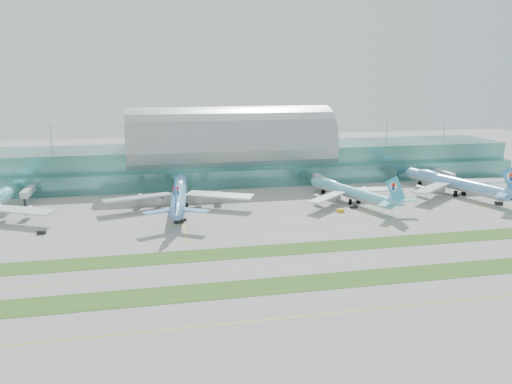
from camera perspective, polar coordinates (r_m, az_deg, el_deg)
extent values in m
plane|color=gray|center=(178.63, 3.62, -6.78)|extent=(700.00, 700.00, 0.00)
cube|color=#3D7A75|center=(299.55, -2.93, 3.40)|extent=(340.00, 42.00, 20.00)
cube|color=#3D7A75|center=(277.20, -2.15, 1.56)|extent=(340.00, 8.00, 10.00)
ellipsoid|color=#9EA5A8|center=(298.00, -2.95, 5.30)|extent=(340.00, 46.20, 16.17)
cylinder|color=white|center=(297.01, -2.97, 6.83)|extent=(0.80, 0.80, 16.00)
cube|color=#B2B7B7|center=(269.61, -24.53, 0.13)|extent=(3.50, 22.00, 3.00)
cylinder|color=black|center=(260.88, -24.92, -1.11)|extent=(1.00, 1.00, 4.00)
cube|color=#B2B7B7|center=(263.02, -8.42, 0.90)|extent=(3.50, 22.00, 3.00)
cylinder|color=black|center=(254.06, -8.25, -0.35)|extent=(1.00, 1.00, 4.00)
cube|color=#B2B7B7|center=(277.34, 7.24, 1.57)|extent=(3.50, 22.00, 3.00)
cylinder|color=black|center=(268.86, 7.90, 0.42)|extent=(1.00, 1.00, 4.00)
cube|color=#B2B7B7|center=(309.69, 20.49, 2.06)|extent=(3.50, 22.00, 3.00)
cylinder|color=black|center=(302.11, 21.44, 1.04)|extent=(1.00, 1.00, 4.00)
cube|color=#2D591E|center=(153.73, 6.42, -10.24)|extent=(420.00, 12.00, 0.08)
cube|color=#2D591E|center=(180.43, 3.45, -6.56)|extent=(420.00, 12.00, 0.08)
cube|color=yellow|center=(136.70, 9.08, -13.47)|extent=(420.00, 0.35, 0.01)
cube|color=yellow|center=(166.06, 4.91, -8.39)|extent=(420.00, 0.35, 0.01)
cube|color=yellow|center=(195.07, 2.22, -5.01)|extent=(420.00, 0.35, 0.01)
cube|color=yellow|center=(215.51, 0.81, -3.22)|extent=(420.00, 0.35, 0.01)
cone|color=#6AD9E9|center=(269.36, -26.39, 0.03)|extent=(6.50, 5.45, 6.05)
cube|color=white|center=(231.91, -25.18, -1.90)|extent=(29.33, 20.09, 1.19)
cylinder|color=gray|center=(238.67, -25.72, -2.06)|extent=(3.83, 5.67, 3.32)
cylinder|color=black|center=(261.59, -27.00, -1.41)|extent=(1.76, 1.76, 2.93)
cylinder|color=#67A5E3|center=(236.74, -8.77, -0.27)|extent=(12.01, 65.37, 6.51)
ellipsoid|color=#67A5E3|center=(254.11, -8.66, 1.07)|extent=(7.84, 20.23, 4.64)
cone|color=#67A5E3|center=(270.94, -8.55, 1.45)|extent=(6.93, 5.78, 6.51)
cone|color=#67A5E3|center=(200.88, -9.08, -2.35)|extent=(6.96, 9.93, 6.18)
cube|color=silver|center=(236.24, -13.36, -0.61)|extent=(32.41, 16.82, 1.28)
cylinder|color=#989BA1|center=(241.74, -12.08, -0.77)|extent=(4.05, 6.05, 3.57)
cube|color=silver|center=(234.87, -4.17, -0.36)|extent=(31.65, 21.28, 1.28)
cylinder|color=#989BA1|center=(240.73, -5.35, -0.59)|extent=(4.05, 6.05, 3.57)
cube|color=#2D79CB|center=(201.26, -9.13, -0.38)|extent=(1.80, 13.79, 15.13)
cylinder|color=white|center=(201.92, -9.13, 0.13)|extent=(1.37, 5.10, 5.04)
cylinder|color=black|center=(261.90, -8.57, -0.04)|extent=(1.89, 1.89, 3.15)
cylinder|color=black|center=(233.98, -9.52, -1.68)|extent=(1.89, 1.89, 3.15)
cylinder|color=black|center=(233.75, -7.98, -1.64)|extent=(1.89, 1.89, 3.15)
cylinder|color=#61C3D6|center=(248.04, 10.68, 0.03)|extent=(23.35, 53.40, 5.47)
ellipsoid|color=#61C3D6|center=(259.00, 8.45, 1.02)|extent=(10.43, 17.41, 3.90)
cone|color=#61C3D6|center=(270.10, 6.53, 1.25)|extent=(6.63, 5.98, 5.47)
cone|color=#61C3D6|center=(226.48, 15.88, -1.24)|extent=(7.54, 9.22, 5.20)
cube|color=silver|center=(236.72, 8.09, -0.59)|extent=(24.24, 22.49, 1.08)
cylinder|color=gray|center=(243.18, 8.09, -0.67)|extent=(4.44, 5.57, 3.00)
cube|color=silver|center=(257.56, 13.58, 0.29)|extent=(26.74, 7.82, 1.08)
cylinder|color=gray|center=(258.58, 12.19, 0.00)|extent=(4.44, 5.57, 3.00)
cube|color=#30AED8|center=(226.37, 15.65, 0.22)|extent=(4.36, 11.11, 12.72)
cylinder|color=white|center=(226.68, 15.51, 0.59)|extent=(2.16, 4.26, 4.23)
cylinder|color=black|center=(264.34, 7.66, 0.05)|extent=(1.59, 1.59, 2.65)
cylinder|color=black|center=(244.72, 10.73, -1.13)|extent=(1.59, 1.59, 2.65)
cylinder|color=black|center=(248.21, 11.64, -0.97)|extent=(1.59, 1.59, 2.65)
cylinder|color=#67ABE4|center=(280.06, 21.72, 0.97)|extent=(22.75, 61.70, 6.23)
ellipsoid|color=#67ABE4|center=(291.17, 19.18, 1.96)|extent=(10.79, 19.84, 4.44)
cone|color=#67ABE4|center=(302.55, 16.96, 2.20)|extent=(7.35, 6.52, 6.23)
cube|color=#B9BFC0|center=(265.59, 19.46, 0.44)|extent=(28.51, 24.39, 1.23)
cylinder|color=#94979D|center=(272.88, 19.26, 0.33)|extent=(4.78, 6.24, 3.42)
cube|color=#B9BFC0|center=(292.67, 24.34, 1.15)|extent=(30.81, 10.89, 1.23)
cylinder|color=#94979D|center=(292.92, 22.93, 0.87)|extent=(4.78, 6.24, 3.42)
cylinder|color=white|center=(259.01, 27.21, 1.55)|extent=(2.17, 4.89, 4.82)
cylinder|color=black|center=(296.60, 18.22, 0.98)|extent=(1.81, 1.81, 3.02)
cylinder|color=black|center=(276.22, 21.85, -0.18)|extent=(1.81, 1.81, 3.02)
cylinder|color=black|center=(280.74, 22.66, -0.05)|extent=(1.81, 1.81, 3.02)
cube|color=black|center=(214.25, -23.31, -4.23)|extent=(3.48, 2.19, 1.48)
cube|color=black|center=(213.27, -8.81, -3.37)|extent=(4.13, 2.32, 1.39)
cube|color=black|center=(216.49, -8.40, -3.12)|extent=(3.56, 2.10, 1.23)
cube|color=#F2B20E|center=(231.12, 9.64, -2.10)|extent=(3.38, 2.00, 1.37)
cube|color=black|center=(238.89, 11.12, -1.66)|extent=(3.37, 2.13, 1.39)
cube|color=black|center=(267.43, 26.00, -1.15)|extent=(3.93, 2.93, 1.65)
cube|color=black|center=(280.79, 26.99, -0.63)|extent=(3.42, 2.03, 1.51)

